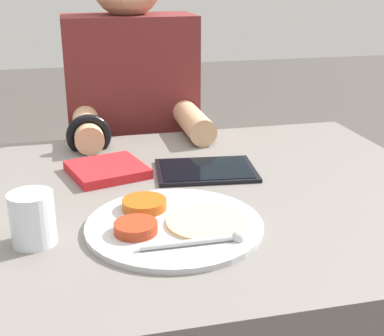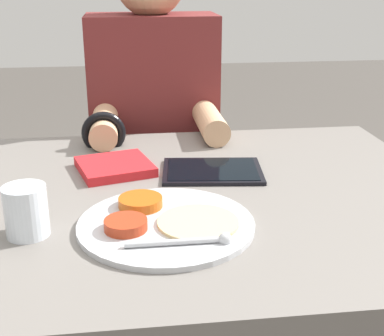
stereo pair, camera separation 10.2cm
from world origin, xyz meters
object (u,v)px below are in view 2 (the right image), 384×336
object	(u,v)px
red_notebook	(115,167)
person_diner	(155,166)
drinking_glass	(26,211)
thali_tray	(164,222)
tablet_device	(212,171)

from	to	relation	value
red_notebook	person_diner	size ratio (longest dim) A/B	0.15
person_diner	red_notebook	bearing A→B (deg)	-104.04
red_notebook	drinking_glass	distance (m)	0.32
thali_tray	tablet_device	world-z (taller)	thali_tray
tablet_device	person_diner	bearing A→B (deg)	101.73
person_diner	drinking_glass	distance (m)	0.80
tablet_device	thali_tray	bearing A→B (deg)	-116.67
tablet_device	red_notebook	bearing A→B (deg)	169.65
thali_tray	person_diner	bearing A→B (deg)	88.09
drinking_glass	red_notebook	bearing A→B (deg)	63.89
tablet_device	person_diner	world-z (taller)	person_diner
red_notebook	tablet_device	distance (m)	0.22
red_notebook	person_diner	distance (m)	0.49
red_notebook	tablet_device	size ratio (longest dim) A/B	0.81
tablet_device	drinking_glass	distance (m)	0.43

